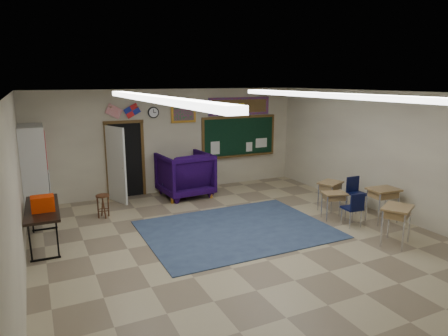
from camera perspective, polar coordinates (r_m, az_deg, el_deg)
name	(u,v)px	position (r m, az deg, el deg)	size (l,w,h in m)	color
floor	(246,244)	(8.21, 3.20, -10.84)	(9.00, 9.00, 0.00)	tan
back_wall	(172,141)	(11.81, -7.38, 3.86)	(8.00, 0.04, 3.00)	beige
left_wall	(16,198)	(6.81, -27.60, -3.83)	(0.04, 9.00, 3.00)	beige
right_wall	(395,155)	(10.27, 23.24, 1.66)	(0.04, 9.00, 3.00)	beige
ceiling	(248,93)	(7.55, 3.48, 10.58)	(8.00, 9.00, 0.04)	silver
area_rug	(237,229)	(8.95, 1.82, -8.74)	(4.00, 3.00, 0.02)	#354A65
fluorescent_strips	(248,97)	(7.55, 3.48, 10.13)	(3.86, 6.00, 0.10)	white
doorway	(123,161)	(11.36, -14.27, 0.97)	(1.10, 0.89, 2.16)	black
chalkboard	(239,138)	(12.64, 2.20, 4.35)	(2.55, 0.14, 1.30)	#543A18
bulletin_board	(240,106)	(12.54, 2.23, 8.82)	(2.10, 0.05, 0.55)	#A81C0E
framed_art_print	(183,111)	(11.79, -5.81, 8.05)	(0.75, 0.05, 0.65)	#AB7321
wall_clock	(153,112)	(11.52, -10.06, 7.82)	(0.32, 0.05, 0.32)	black
wall_flags	(123,109)	(11.28, -14.24, 8.20)	(1.16, 0.06, 0.70)	red
storage_cabinet	(35,171)	(10.65, -25.42, -0.40)	(0.59, 1.25, 2.20)	beige
wingback_armchair	(185,174)	(11.38, -5.60, -0.90)	(1.34, 1.38, 1.26)	#170431
student_chair_reading	(167,183)	(11.51, -8.08, -2.19)	(0.36, 0.36, 0.72)	black
student_chair_desk_a	(352,209)	(9.49, 17.80, -5.59)	(0.40, 0.40, 0.80)	black
student_chair_desk_b	(357,195)	(10.58, 18.50, -3.64)	(0.43, 0.43, 0.86)	black
student_desk_front_left	(334,204)	(9.82, 15.41, -5.03)	(0.64, 0.55, 0.66)	olive
student_desk_front_right	(330,194)	(10.51, 14.87, -3.63)	(0.74, 0.65, 0.73)	olive
student_desk_back_left	(396,223)	(8.74, 23.38, -7.28)	(0.82, 0.76, 0.80)	olive
student_desk_back_right	(383,203)	(9.98, 21.71, -4.71)	(0.71, 0.55, 0.81)	olive
folding_table	(44,224)	(8.84, -24.37, -7.30)	(0.68, 1.89, 1.07)	black
wooden_stool	(103,206)	(10.05, -16.88, -5.19)	(0.32, 0.32, 0.56)	#512B18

